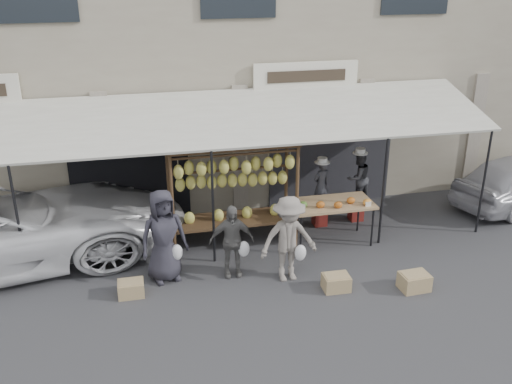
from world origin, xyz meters
TOP-DOWN VIEW (x-y plane):
  - ground_plane at (0.00, 0.00)m, footprint 90.00×90.00m
  - shophouse at (-0.00, 6.50)m, footprint 24.00×6.15m
  - awning at (0.01, 2.28)m, footprint 10.00×2.35m
  - banana_rack at (-0.49, 1.77)m, footprint 2.60×0.90m
  - produce_table at (1.52, 1.40)m, footprint 1.70×0.90m
  - vendor_left at (1.57, 2.27)m, footprint 0.47×0.39m
  - vendor_right at (2.46, 2.34)m, footprint 0.72×0.64m
  - customer_left at (-1.99, 0.71)m, footprint 0.98×0.76m
  - customer_mid at (-0.76, 0.56)m, footprint 0.86×0.40m
  - customer_right at (0.23, 0.18)m, footprint 1.11×0.69m
  - stool_left at (1.57, 2.27)m, footprint 0.33×0.33m
  - stool_right at (2.46, 2.34)m, footprint 0.35×0.35m
  - crate_near_a at (0.98, -0.38)m, footprint 0.48×0.37m
  - crate_near_b at (2.36, -0.68)m, footprint 0.53×0.42m
  - crate_far at (-2.64, 0.26)m, footprint 0.46×0.35m

SIDE VIEW (x-z plane):
  - ground_plane at x=0.00m, z-range 0.00..0.00m
  - crate_far at x=-2.64m, z-range 0.00..0.27m
  - crate_near_a at x=0.98m, z-range 0.00..0.28m
  - crate_near_b at x=2.36m, z-range 0.00..0.31m
  - stool_left at x=1.57m, z-range 0.00..0.40m
  - stool_right at x=2.46m, z-range 0.00..0.41m
  - customer_mid at x=-0.76m, z-range 0.00..1.43m
  - customer_right at x=0.23m, z-range 0.00..1.66m
  - produce_table at x=1.52m, z-range 0.35..1.39m
  - customer_left at x=-1.99m, z-range 0.00..1.78m
  - vendor_left at x=1.57m, z-range 0.40..1.52m
  - vendor_right at x=2.46m, z-range 0.41..1.64m
  - banana_rack at x=-0.49m, z-range 0.45..2.69m
  - awning at x=0.01m, z-range 1.12..4.03m
  - shophouse at x=0.00m, z-range 0.00..7.30m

